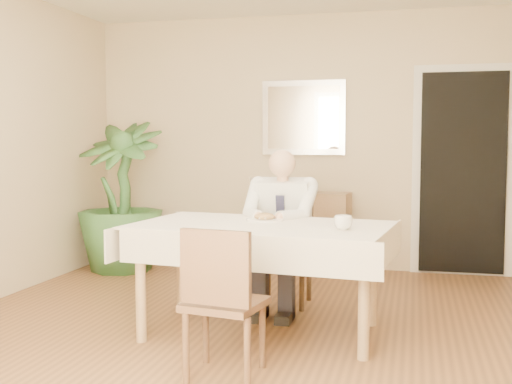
% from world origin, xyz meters
% --- Properties ---
extents(room, '(5.00, 5.02, 2.60)m').
position_xyz_m(room, '(0.00, 0.00, 1.30)').
color(room, brown).
rests_on(room, ground).
extents(window, '(1.34, 0.04, 1.44)m').
position_xyz_m(window, '(0.00, -2.47, 1.45)').
color(window, silver).
rests_on(window, room).
extents(doorway, '(0.96, 0.07, 2.10)m').
position_xyz_m(doorway, '(1.55, 2.46, 1.00)').
color(doorway, silver).
rests_on(doorway, ground).
extents(mirror, '(0.86, 0.04, 0.76)m').
position_xyz_m(mirror, '(-0.02, 2.47, 1.55)').
color(mirror, silver).
rests_on(mirror, room).
extents(dining_table, '(1.83, 1.20, 0.75)m').
position_xyz_m(dining_table, '(0.10, 0.11, 0.67)').
color(dining_table, '#957854').
rests_on(dining_table, ground).
extents(chair_far, '(0.41, 0.41, 0.85)m').
position_xyz_m(chair_far, '(0.10, 0.99, 0.47)').
color(chair_far, '#3D2619').
rests_on(chair_far, ground).
extents(chair_near, '(0.46, 0.46, 0.85)m').
position_xyz_m(chair_near, '(0.09, -0.78, 0.47)').
color(chair_near, '#3D2619').
rests_on(chair_near, ground).
extents(seated_man, '(0.48, 0.72, 1.24)m').
position_xyz_m(seated_man, '(0.10, 0.71, 0.69)').
color(seated_man, white).
rests_on(seated_man, ground).
extents(plate, '(0.26, 0.26, 0.02)m').
position_xyz_m(plate, '(0.08, 0.29, 0.76)').
color(plate, white).
rests_on(plate, dining_table).
extents(food, '(0.14, 0.14, 0.06)m').
position_xyz_m(food, '(0.08, 0.29, 0.78)').
color(food, brown).
rests_on(food, dining_table).
extents(knife, '(0.01, 0.13, 0.01)m').
position_xyz_m(knife, '(0.12, 0.23, 0.78)').
color(knife, silver).
rests_on(knife, dining_table).
extents(fork, '(0.01, 0.13, 0.01)m').
position_xyz_m(fork, '(0.04, 0.23, 0.78)').
color(fork, silver).
rests_on(fork, dining_table).
extents(coffee_mug, '(0.14, 0.14, 0.09)m').
position_xyz_m(coffee_mug, '(0.66, -0.03, 0.80)').
color(coffee_mug, white).
rests_on(coffee_mug, dining_table).
extents(sideboard, '(1.02, 0.42, 0.80)m').
position_xyz_m(sideboard, '(-0.02, 2.32, 0.40)').
color(sideboard, '#957854').
rests_on(sideboard, ground).
extents(photo_frame_left, '(0.10, 0.02, 0.14)m').
position_xyz_m(photo_frame_left, '(-0.52, 2.37, 0.87)').
color(photo_frame_left, silver).
rests_on(photo_frame_left, sideboard).
extents(photo_frame_center, '(0.10, 0.02, 0.14)m').
position_xyz_m(photo_frame_center, '(-0.24, 2.39, 0.87)').
color(photo_frame_center, silver).
rests_on(photo_frame_center, sideboard).
extents(photo_frame_right, '(0.10, 0.02, 0.14)m').
position_xyz_m(photo_frame_right, '(0.06, 2.40, 0.87)').
color(photo_frame_right, silver).
rests_on(photo_frame_right, sideboard).
extents(potted_palm, '(0.93, 0.93, 1.51)m').
position_xyz_m(potted_palm, '(-1.78, 1.84, 0.76)').
color(potted_palm, '#2B5325').
rests_on(potted_palm, ground).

